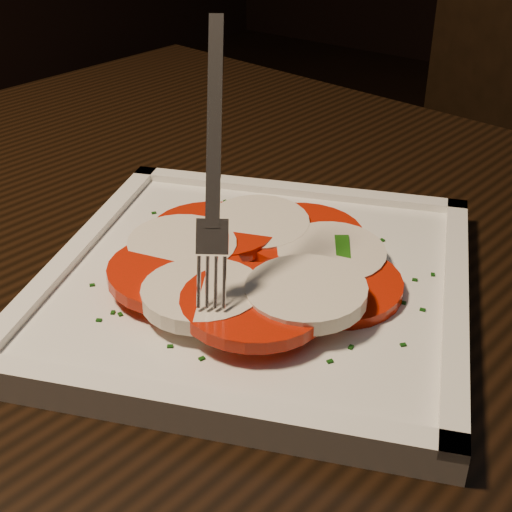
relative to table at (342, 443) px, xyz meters
name	(u,v)px	position (x,y,z in m)	size (l,w,h in m)	color
table	(342,443)	(0.00, 0.00, 0.00)	(1.28, 0.93, 0.75)	black
chair	(479,200)	(-0.13, 0.67, -0.12)	(0.54, 0.54, 0.93)	black
plate	(256,284)	(-0.07, 0.00, 0.11)	(0.28, 0.28, 0.01)	white
caprese_salad	(256,263)	(-0.07, 0.00, 0.12)	(0.23, 0.20, 0.02)	red
fork	(216,154)	(-0.08, -0.03, 0.21)	(0.03, 0.09, 0.15)	white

